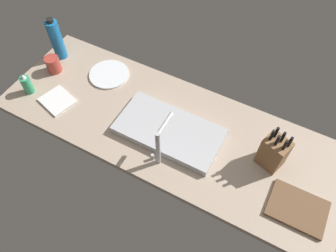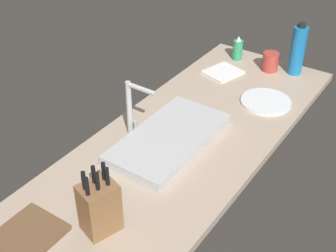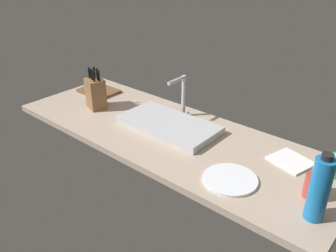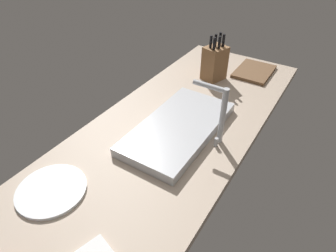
# 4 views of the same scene
# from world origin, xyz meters

# --- Properties ---
(countertop_slab) EXTENTS (1.90, 0.68, 0.04)m
(countertop_slab) POSITION_xyz_m (0.00, 0.00, 0.02)
(countertop_slab) COLOR tan
(countertop_slab) RESTS_ON ground
(sink_basin) EXTENTS (0.56, 0.29, 0.04)m
(sink_basin) POSITION_xyz_m (-0.04, 0.04, 0.06)
(sink_basin) COLOR #B7BABF
(sink_basin) RESTS_ON countertop_slab
(faucet) EXTENTS (0.06, 0.15, 0.25)m
(faucet) POSITION_xyz_m (-0.07, 0.20, 0.19)
(faucet) COLOR #B7BABF
(faucet) RESTS_ON countertop_slab
(knife_block) EXTENTS (0.14, 0.13, 0.25)m
(knife_block) POSITION_xyz_m (-0.56, -0.04, 0.13)
(knife_block) COLOR brown
(knife_block) RESTS_ON countertop_slab
(cutting_board) EXTENTS (0.26, 0.20, 0.02)m
(cutting_board) POSITION_xyz_m (-0.75, 0.13, 0.04)
(cutting_board) COLOR brown
(cutting_board) RESTS_ON countertop_slab
(soap_bottle) EXTENTS (0.06, 0.06, 0.14)m
(soap_bottle) POSITION_xyz_m (0.82, 0.16, 0.09)
(soap_bottle) COLOR #2D9966
(soap_bottle) RESTS_ON countertop_slab
(water_bottle) EXTENTS (0.07, 0.07, 0.28)m
(water_bottle) POSITION_xyz_m (0.85, -0.16, 0.17)
(water_bottle) COLOR #1970B7
(water_bottle) RESTS_ON countertop_slab
(dinner_plate) EXTENTS (0.24, 0.24, 0.01)m
(dinner_plate) POSITION_xyz_m (0.49, -0.16, 0.04)
(dinner_plate) COLOR white
(dinner_plate) RESTS_ON countertop_slab
(dish_towel) EXTENTS (0.21, 0.20, 0.01)m
(dish_towel) POSITION_xyz_m (0.63, 0.15, 0.04)
(dish_towel) COLOR white
(dish_towel) RESTS_ON countertop_slab
(coffee_mug) EXTENTS (0.08, 0.08, 0.10)m
(coffee_mug) POSITION_xyz_m (0.80, -0.04, 0.08)
(coffee_mug) COLOR #B23D33
(coffee_mug) RESTS_ON countertop_slab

